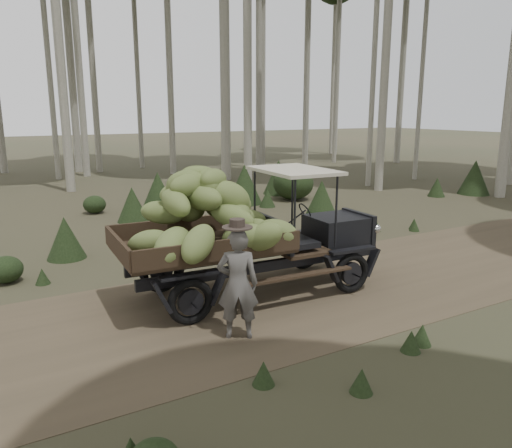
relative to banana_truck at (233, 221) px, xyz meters
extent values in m
plane|color=#473D2B|center=(2.35, -0.40, -1.36)|extent=(120.00, 120.00, 0.00)
cube|color=brown|center=(2.35, -0.40, -1.36)|extent=(70.00, 4.00, 0.01)
cube|color=black|center=(2.13, -0.03, -0.41)|extent=(1.00, 0.95, 0.52)
cube|color=black|center=(2.66, -0.06, -0.41)|extent=(0.15, 0.96, 0.59)
cube|color=black|center=(0.80, 0.04, -0.31)|extent=(0.15, 1.33, 0.52)
cube|color=#38281C|center=(-0.53, 0.11, -0.41)|extent=(2.75, 1.85, 0.08)
cube|color=#38281C|center=(-0.48, 0.96, -0.24)|extent=(2.66, 0.20, 0.30)
cube|color=#38281C|center=(-0.57, -0.75, -0.24)|extent=(2.66, 0.20, 0.30)
cube|color=#38281C|center=(-1.86, 0.18, -0.24)|extent=(0.15, 1.71, 0.30)
cube|color=beige|center=(1.21, 0.02, 0.75)|extent=(1.18, 1.67, 0.06)
cube|color=black|center=(0.49, 0.42, -0.77)|extent=(4.38, 0.33, 0.17)
cube|color=black|center=(0.45, -0.30, -0.77)|extent=(4.38, 0.33, 0.17)
torus|color=black|center=(1.99, 0.74, -1.00)|extent=(0.73, 0.17, 0.72)
torus|color=black|center=(1.90, -0.78, -1.00)|extent=(0.73, 0.17, 0.72)
torus|color=black|center=(-0.96, 0.90, -1.00)|extent=(0.73, 0.17, 0.72)
torus|color=black|center=(-1.04, -0.62, -1.00)|extent=(0.73, 0.17, 0.72)
sphere|color=beige|center=(2.76, 0.36, -0.36)|extent=(0.17, 0.17, 0.17)
sphere|color=beige|center=(2.71, -0.49, -0.36)|extent=(0.17, 0.17, 0.17)
ellipsoid|color=olive|center=(0.30, -0.37, -0.16)|extent=(0.55, 0.81, 0.53)
ellipsoid|color=olive|center=(-0.21, -0.37, 0.17)|extent=(0.79, 0.88, 0.54)
ellipsoid|color=olive|center=(-0.34, 0.31, 0.40)|extent=(0.75, 0.55, 0.54)
ellipsoid|color=olive|center=(-0.74, 0.04, 0.63)|extent=(0.76, 0.52, 0.39)
ellipsoid|color=olive|center=(-1.21, -0.43, -0.17)|extent=(1.01, 0.98, 0.73)
ellipsoid|color=olive|center=(-0.51, 0.64, 0.17)|extent=(0.70, 0.79, 0.53)
ellipsoid|color=olive|center=(-0.68, 0.44, 0.49)|extent=(0.89, 0.46, 0.51)
ellipsoid|color=olive|center=(-0.38, 0.10, 0.63)|extent=(0.70, 0.89, 0.51)
ellipsoid|color=olive|center=(-0.11, -0.60, -0.13)|extent=(0.85, 0.92, 0.58)
ellipsoid|color=olive|center=(-1.00, 0.57, 0.14)|extent=(0.84, 0.63, 0.47)
ellipsoid|color=olive|center=(-0.56, -0.09, 0.44)|extent=(0.61, 0.86, 0.42)
ellipsoid|color=olive|center=(-0.43, 0.23, 0.73)|extent=(0.80, 0.60, 0.46)
ellipsoid|color=olive|center=(-1.40, 0.09, -0.21)|extent=(0.86, 0.83, 0.56)
ellipsoid|color=olive|center=(-0.04, -0.18, 0.13)|extent=(0.76, 0.91, 0.55)
ellipsoid|color=olive|center=(-0.15, 0.32, 0.42)|extent=(0.67, 0.77, 0.56)
ellipsoid|color=olive|center=(-0.35, -0.03, 0.71)|extent=(0.69, 0.63, 0.37)
ellipsoid|color=olive|center=(0.49, -0.62, -0.13)|extent=(0.88, 0.66, 0.61)
ellipsoid|color=olive|center=(0.18, 0.35, 0.20)|extent=(0.76, 0.83, 0.49)
ellipsoid|color=olive|center=(-1.00, -0.07, 0.40)|extent=(0.43, 0.80, 0.54)
ellipsoid|color=olive|center=(-0.53, 0.21, 0.63)|extent=(0.91, 0.53, 0.57)
ellipsoid|color=olive|center=(0.55, 0.53, -0.13)|extent=(0.81, 0.86, 0.43)
ellipsoid|color=olive|center=(-0.02, 0.49, 0.18)|extent=(0.82, 0.77, 0.59)
ellipsoid|color=olive|center=(-0.14, -0.16, 0.43)|extent=(0.90, 0.55, 0.74)
ellipsoid|color=olive|center=(-0.73, 0.19, 0.63)|extent=(0.84, 0.86, 0.57)
ellipsoid|color=olive|center=(-0.95, -0.77, -0.09)|extent=(0.91, 0.83, 0.72)
ellipsoid|color=olive|center=(0.09, -0.83, -0.10)|extent=(0.75, 0.87, 0.67)
imported|color=#595551|center=(-0.63, -1.35, -0.57)|extent=(0.68, 0.60, 1.58)
cylinder|color=#362C25|center=(-0.63, -1.35, 0.24)|extent=(0.57, 0.57, 0.02)
cylinder|color=#362C25|center=(-0.63, -1.35, 0.29)|extent=(0.28, 0.28, 0.13)
cylinder|color=#B2AD9E|center=(5.16, 16.52, 6.20)|extent=(0.30, 0.30, 15.13)
cylinder|color=#B2AD9E|center=(14.10, 9.09, 5.68)|extent=(0.20, 0.20, 14.08)
cylinder|color=#B2AD9E|center=(10.79, 8.57, 5.67)|extent=(0.22, 0.22, 14.05)
cylinder|color=#B2AD9E|center=(13.01, 16.28, 6.53)|extent=(0.35, 0.35, 15.78)
cylinder|color=#B2AD9E|center=(19.16, 21.29, 7.58)|extent=(0.34, 0.34, 17.88)
cylinder|color=#B2AD9E|center=(19.28, 21.91, 7.13)|extent=(0.25, 0.25, 16.99)
cylinder|color=#B2AD9E|center=(18.76, 14.84, 6.48)|extent=(0.36, 0.36, 15.69)
ellipsoid|color=#233319|center=(6.21, 7.40, -0.77)|extent=(1.44, 1.44, 1.15)
cone|color=#233319|center=(5.56, 4.90, -0.83)|extent=(0.95, 0.95, 1.05)
cone|color=#233319|center=(0.82, 7.17, -1.14)|extent=(0.40, 0.40, 0.44)
cone|color=#233319|center=(4.37, 7.63, -0.69)|extent=(1.21, 1.21, 1.34)
ellipsoid|color=#233319|center=(-0.45, 8.48, -1.08)|extent=(0.69, 0.69, 0.55)
cone|color=#233319|center=(6.44, 8.74, -0.71)|extent=(1.16, 1.16, 1.29)
cone|color=#233319|center=(11.20, 5.34, -1.01)|extent=(0.63, 0.63, 0.70)
cone|color=#233319|center=(-0.55, 3.80, -0.97)|extent=(0.70, 0.70, 0.77)
cone|color=#233319|center=(-2.05, 3.88, -0.90)|extent=(0.83, 0.83, 0.92)
ellipsoid|color=#233319|center=(-3.30, 2.81, -1.10)|extent=(0.62, 0.62, 0.50)
cone|color=#233319|center=(0.25, 6.76, -0.86)|extent=(0.90, 0.90, 1.00)
cone|color=#233319|center=(4.73, 6.72, -1.06)|extent=(0.53, 0.53, 0.59)
cone|color=#233319|center=(1.18, 7.22, -0.70)|extent=(1.19, 1.19, 1.32)
ellipsoid|color=#233319|center=(3.93, 10.02, -0.96)|extent=(0.98, 0.98, 0.78)
cone|color=#233319|center=(12.83, 4.99, -0.72)|extent=(1.16, 1.16, 1.29)
cone|color=#233319|center=(1.16, -2.87, -1.21)|extent=(0.27, 0.27, 0.30)
cone|color=#233319|center=(-0.71, 1.90, -1.21)|extent=(0.27, 0.27, 0.30)
cone|color=#233319|center=(2.28, 2.18, -1.21)|extent=(0.27, 0.27, 0.30)
cone|color=#233319|center=(6.51, 2.06, -1.21)|extent=(0.27, 0.27, 0.30)
cone|color=#233319|center=(3.94, 2.25, -1.21)|extent=(0.27, 0.27, 0.30)
cone|color=#233319|center=(5.48, 2.40, -1.21)|extent=(0.27, 0.27, 0.30)
cone|color=#233319|center=(1.44, -2.81, -1.21)|extent=(0.27, 0.27, 0.30)
cone|color=#233319|center=(6.38, 1.91, -1.21)|extent=(0.27, 0.27, 0.30)
cone|color=#233319|center=(-2.72, 2.39, -1.21)|extent=(0.27, 0.27, 0.30)
cone|color=#233319|center=(-0.08, -3.30, -1.21)|extent=(0.27, 0.27, 0.30)
cone|color=#233319|center=(2.21, 1.84, -1.21)|extent=(0.27, 0.27, 0.30)
cone|color=#233319|center=(-0.96, -2.61, -1.21)|extent=(0.27, 0.27, 0.30)
cone|color=#233319|center=(1.98, 1.92, -1.21)|extent=(0.27, 0.27, 0.30)
camera|label=1|loc=(-3.65, -7.13, 1.78)|focal=35.00mm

